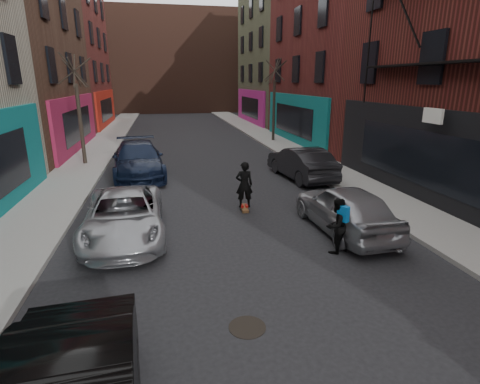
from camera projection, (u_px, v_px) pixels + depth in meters
name	position (u px, v px, depth m)	size (l,w,h in m)	color
sidewalk_left	(111.00, 135.00, 31.62)	(2.50, 84.00, 0.13)	gray
sidewalk_right	(255.00, 131.00, 34.03)	(2.50, 84.00, 0.13)	gray
buildings_right	(450.00, 11.00, 20.02)	(12.00, 56.00, 16.00)	#4C2920
building_far	(172.00, 63.00, 55.25)	(40.00, 10.00, 14.00)	#47281E
tree_left_far	(78.00, 102.00, 19.42)	(2.00, 2.00, 6.50)	black
tree_right_far	(274.00, 94.00, 27.40)	(2.00, 2.00, 6.80)	black
parked_left_far	(124.00, 215.00, 10.89)	(2.23, 4.83, 1.34)	#919399
parked_left_end	(138.00, 160.00, 17.87)	(2.28, 5.61, 1.63)	black
parked_right_far	(345.00, 208.00, 11.30)	(1.73, 4.31, 1.47)	gray
parked_right_end	(301.00, 163.00, 17.47)	(1.59, 4.56, 1.50)	black
skateboard	(244.00, 208.00, 13.40)	(0.22, 0.80, 0.10)	olive
skateboarder	(244.00, 185.00, 13.15)	(0.60, 0.40, 1.65)	black
pedestrian	(337.00, 225.00, 9.89)	(0.90, 0.82, 1.50)	black
manhole	(247.00, 327.00, 7.00)	(0.70, 0.70, 0.01)	black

